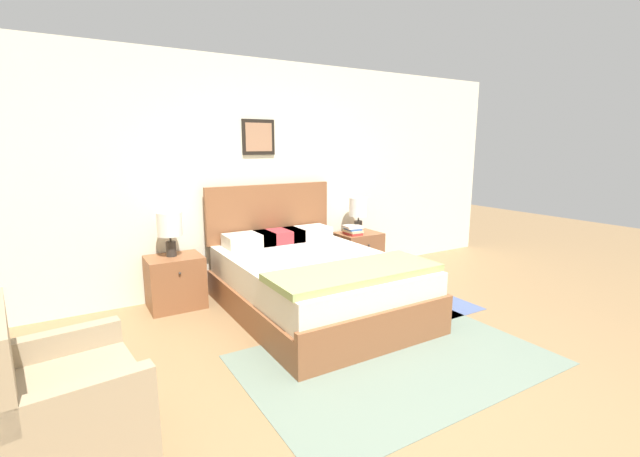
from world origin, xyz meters
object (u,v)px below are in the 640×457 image
(table_lamp_by_door, at_px, (359,209))
(table_lamp_near_window, at_px, (170,227))
(armchair, at_px, (63,409))
(nightstand_near_window, at_px, (175,282))
(bed, at_px, (313,281))
(nightstand_by_door, at_px, (358,253))

(table_lamp_by_door, bearing_deg, table_lamp_near_window, 180.00)
(armchair, xyz_separation_m, nightstand_near_window, (1.01, 1.97, -0.04))
(bed, relative_size, armchair, 2.38)
(bed, height_order, table_lamp_by_door, bed)
(bed, relative_size, nightstand_near_window, 3.94)
(table_lamp_by_door, bearing_deg, armchair, -149.08)
(table_lamp_near_window, xyz_separation_m, table_lamp_by_door, (2.34, 0.00, 0.00))
(armchair, bearing_deg, table_lamp_near_window, 147.25)
(table_lamp_by_door, bearing_deg, nightstand_near_window, -179.37)
(nightstand_by_door, bearing_deg, nightstand_near_window, 180.00)
(nightstand_by_door, xyz_separation_m, table_lamp_by_door, (0.01, 0.03, 0.58))
(armchair, distance_m, nightstand_by_door, 3.87)
(nightstand_near_window, relative_size, table_lamp_by_door, 1.19)
(nightstand_near_window, relative_size, nightstand_by_door, 1.00)
(armchair, relative_size, nightstand_by_door, 1.65)
(armchair, relative_size, table_lamp_by_door, 1.97)
(bed, height_order, table_lamp_near_window, bed)
(bed, distance_m, armchair, 2.45)
(nightstand_by_door, height_order, table_lamp_by_door, table_lamp_by_door)
(armchair, height_order, nightstand_near_window, armchair)
(bed, distance_m, table_lamp_near_window, 1.54)
(nightstand_near_window, distance_m, table_lamp_by_door, 2.40)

